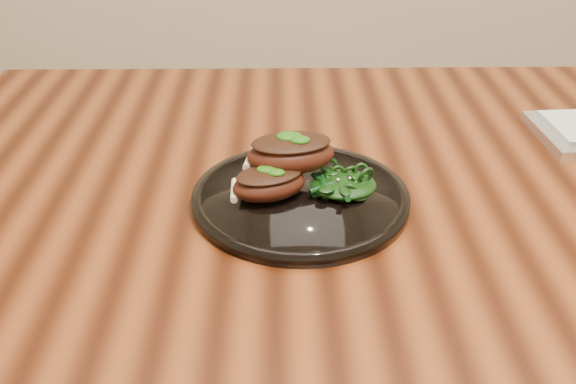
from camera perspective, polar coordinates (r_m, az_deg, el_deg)
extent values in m
cube|color=black|center=(0.95, 16.07, 1.24)|extent=(1.60, 0.80, 0.04)
cylinder|color=#33150B|center=(1.47, -19.26, -5.23)|extent=(0.06, 0.06, 0.71)
cylinder|color=black|center=(0.81, 1.12, -0.55)|extent=(0.27, 0.27, 0.02)
torus|color=black|center=(0.81, 1.12, -0.43)|extent=(0.27, 0.27, 0.01)
cylinder|color=black|center=(0.80, 1.12, -0.25)|extent=(0.18, 0.18, 0.00)
ellipsoid|color=#3E150C|center=(0.79, -1.68, 0.66)|extent=(0.11, 0.09, 0.04)
ellipsoid|color=black|center=(0.78, -1.70, 1.57)|extent=(0.10, 0.08, 0.01)
cylinder|color=beige|center=(0.79, -4.78, 0.15)|extent=(0.01, 0.05, 0.01)
ellipsoid|color=#124107|center=(0.78, -1.70, 1.92)|extent=(0.03, 0.02, 0.01)
ellipsoid|color=#3E150C|center=(0.81, 0.26, 3.32)|extent=(0.12, 0.09, 0.04)
ellipsoid|color=black|center=(0.80, 0.26, 4.42)|extent=(0.11, 0.08, 0.01)
cylinder|color=beige|center=(0.82, -3.31, 3.04)|extent=(0.02, 0.06, 0.01)
ellipsoid|color=#124107|center=(0.80, 0.26, 4.83)|extent=(0.03, 0.02, 0.01)
ellipsoid|color=#124107|center=(0.85, -1.29, 2.07)|extent=(0.08, 0.05, 0.01)
ellipsoid|color=black|center=(0.81, 4.93, 0.67)|extent=(0.08, 0.07, 0.02)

